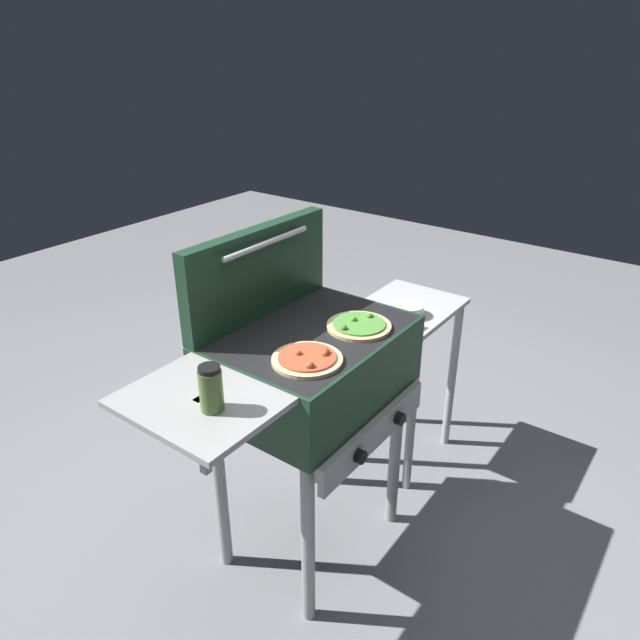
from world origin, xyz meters
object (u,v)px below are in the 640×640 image
object	(u,v)px
pizza_veggie	(359,325)
sauce_jar	(211,389)
pizza_pepperoni	(308,359)
topping_bowl_near	(409,310)
prep_table	(405,350)
grill	(309,372)

from	to	relation	value
pizza_veggie	sauce_jar	distance (m)	0.60
pizza_pepperoni	pizza_veggie	bearing A→B (deg)	-0.12
pizza_veggie	sauce_jar	xyz separation A→B (m)	(-0.60, 0.05, 0.05)
pizza_pepperoni	topping_bowl_near	bearing A→B (deg)	4.69
prep_table	grill	bearing A→B (deg)	-179.63
pizza_veggie	topping_bowl_near	distance (m)	0.49
grill	pizza_veggie	size ratio (longest dim) A/B	4.60
pizza_pepperoni	prep_table	distance (m)	0.91
pizza_pepperoni	topping_bowl_near	size ratio (longest dim) A/B	1.81
pizza_veggie	pizza_pepperoni	world-z (taller)	pizza_pepperoni
pizza_pepperoni	topping_bowl_near	world-z (taller)	pizza_pepperoni
sauce_jar	topping_bowl_near	xyz separation A→B (m)	(1.07, 0.01, -0.19)
sauce_jar	prep_table	size ratio (longest dim) A/B	0.17
grill	pizza_pepperoni	size ratio (longest dim) A/B	4.64
grill	sauce_jar	size ratio (longest dim) A/B	7.74
prep_table	pizza_veggie	bearing A→B (deg)	-168.65
prep_table	topping_bowl_near	world-z (taller)	topping_bowl_near
pizza_veggie	pizza_pepperoni	size ratio (longest dim) A/B	1.01
sauce_jar	topping_bowl_near	bearing A→B (deg)	0.69
pizza_pepperoni	sauce_jar	xyz separation A→B (m)	(-0.33, 0.05, 0.05)
grill	prep_table	world-z (taller)	grill
sauce_jar	prep_table	world-z (taller)	sauce_jar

